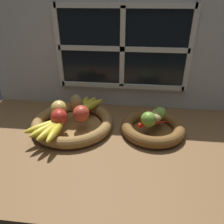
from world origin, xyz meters
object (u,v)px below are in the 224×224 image
at_px(pear_brown, 76,104).
at_px(chili_pepper, 154,123).
at_px(banana_bunch_front, 50,128).
at_px(apple_red_right, 81,114).
at_px(potato_large, 154,118).
at_px(apple_red_front, 59,117).
at_px(banana_bunch_back, 88,104).
at_px(apple_golden_left, 59,108).
at_px(potato_back, 157,113).
at_px(fruit_bowl_left, 73,123).
at_px(lime_far, 160,113).
at_px(fruit_bowl_right, 153,128).
at_px(lime_near, 148,120).

relative_size(pear_brown, chili_pepper, 0.59).
bearing_deg(banana_bunch_front, apple_red_right, 42.35).
bearing_deg(apple_red_right, potato_large, 4.12).
relative_size(apple_red_front, banana_bunch_back, 0.42).
height_order(apple_golden_left, banana_bunch_back, apple_golden_left).
bearing_deg(potato_back, apple_red_right, -169.14).
relative_size(apple_red_front, apple_red_right, 0.97).
xyz_separation_m(banana_bunch_back, potato_back, (0.33, -0.07, 0.01)).
height_order(fruit_bowl_left, potato_back, potato_back).
xyz_separation_m(potato_large, chili_pepper, (0.00, -0.02, -0.01)).
xyz_separation_m(fruit_bowl_left, apple_red_right, (0.05, -0.02, 0.06)).
xyz_separation_m(apple_red_front, potato_large, (0.40, 0.06, -0.01)).
bearing_deg(banana_bunch_back, pear_brown, -129.59).
distance_m(pear_brown, lime_far, 0.38).
xyz_separation_m(apple_red_right, lime_far, (0.34, 0.06, -0.01)).
bearing_deg(fruit_bowl_right, banana_bunch_front, -164.17).
bearing_deg(pear_brown, potato_large, -8.93).
xyz_separation_m(apple_red_front, apple_red_right, (0.09, 0.04, 0.00)).
xyz_separation_m(apple_red_right, banana_bunch_back, (0.00, 0.13, -0.02)).
bearing_deg(lime_far, banana_bunch_front, -160.87).
bearing_deg(potato_back, fruit_bowl_left, -173.83).
bearing_deg(banana_bunch_front, fruit_bowl_left, 64.36).
distance_m(banana_bunch_back, lime_far, 0.35).
bearing_deg(chili_pepper, lime_far, 44.51).
distance_m(banana_bunch_front, lime_far, 0.47).
height_order(fruit_bowl_left, apple_red_front, apple_red_front).
relative_size(banana_bunch_front, banana_bunch_back, 1.09).
bearing_deg(pear_brown, potato_back, -2.24).
relative_size(fruit_bowl_left, potato_large, 5.48).
bearing_deg(potato_back, lime_far, -27.26).
height_order(fruit_bowl_left, fruit_bowl_right, same).
distance_m(apple_golden_left, lime_near, 0.40).
height_order(fruit_bowl_left, banana_bunch_back, banana_bunch_back).
bearing_deg(banana_bunch_back, lime_near, -26.71).
distance_m(apple_red_front, chili_pepper, 0.40).
xyz_separation_m(apple_golden_left, banana_bunch_back, (0.11, 0.10, -0.02)).
height_order(banana_bunch_front, potato_back, potato_back).
distance_m(apple_red_front, potato_back, 0.43).
bearing_deg(pear_brown, lime_far, -2.92).
relative_size(fruit_bowl_left, apple_red_front, 5.21).
bearing_deg(lime_far, apple_red_right, -170.23).
distance_m(apple_red_front, apple_golden_left, 0.08).
xyz_separation_m(pear_brown, banana_bunch_front, (-0.06, -0.17, -0.03)).
distance_m(apple_red_right, banana_bunch_back, 0.13).
height_order(apple_red_front, potato_large, apple_red_front).
bearing_deg(pear_brown, lime_near, -15.54).
relative_size(apple_red_front, apple_golden_left, 0.95).
bearing_deg(fruit_bowl_left, chili_pepper, -3.69).
bearing_deg(banana_bunch_back, fruit_bowl_left, -114.84).
height_order(apple_golden_left, chili_pepper, apple_golden_left).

